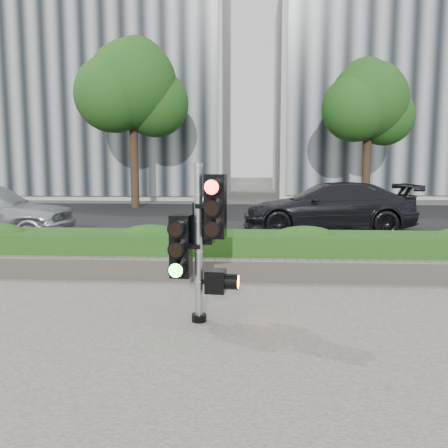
# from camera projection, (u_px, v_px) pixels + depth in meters

# --- Properties ---
(ground) EXTENTS (120.00, 120.00, 0.00)m
(ground) POSITION_uv_depth(u_px,v_px,m) (203.00, 319.00, 5.85)
(ground) COLOR #51514C
(ground) RESTS_ON ground
(sidewalk) EXTENTS (16.00, 11.00, 0.03)m
(sidewalk) POSITION_uv_depth(u_px,v_px,m) (166.00, 432.00, 3.37)
(sidewalk) COLOR #9E9389
(sidewalk) RESTS_ON ground
(road) EXTENTS (60.00, 13.00, 0.02)m
(road) POSITION_uv_depth(u_px,v_px,m) (235.00, 221.00, 15.75)
(road) COLOR black
(road) RESTS_ON ground
(curb) EXTENTS (60.00, 0.25, 0.12)m
(curb) POSITION_uv_depth(u_px,v_px,m) (221.00, 262.00, 8.96)
(curb) COLOR gray
(curb) RESTS_ON ground
(stone_wall) EXTENTS (12.00, 0.32, 0.34)m
(stone_wall) POSITION_uv_depth(u_px,v_px,m) (216.00, 270.00, 7.70)
(stone_wall) COLOR gray
(stone_wall) RESTS_ON sidewalk
(hedge) EXTENTS (12.00, 1.00, 0.68)m
(hedge) POSITION_uv_depth(u_px,v_px,m) (219.00, 252.00, 8.33)
(hedge) COLOR #39892A
(hedge) RESTS_ON sidewalk
(building_left) EXTENTS (16.00, 9.00, 15.00)m
(building_left) POSITION_uv_depth(u_px,v_px,m) (93.00, 69.00, 28.23)
(building_left) COLOR #B7B7B2
(building_left) RESTS_ON ground
(building_right) EXTENTS (18.00, 10.00, 12.00)m
(building_right) POSITION_uv_depth(u_px,v_px,m) (423.00, 97.00, 29.15)
(building_right) COLOR #B7B7B2
(building_right) RESTS_ON ground
(tree_left) EXTENTS (4.61, 4.03, 7.34)m
(tree_left) POSITION_uv_depth(u_px,v_px,m) (133.00, 88.00, 19.90)
(tree_left) COLOR black
(tree_left) RESTS_ON ground
(tree_right) EXTENTS (4.10, 3.58, 6.53)m
(tree_right) POSITION_uv_depth(u_px,v_px,m) (368.00, 103.00, 20.33)
(tree_right) COLOR black
(tree_right) RESTS_ON ground
(traffic_signal) EXTENTS (0.66, 0.50, 1.89)m
(traffic_signal) POSITION_uv_depth(u_px,v_px,m) (201.00, 235.00, 5.59)
(traffic_signal) COLOR black
(traffic_signal) RESTS_ON sidewalk
(car_dark) EXTENTS (4.86, 2.24, 1.37)m
(car_dark) POSITION_uv_depth(u_px,v_px,m) (328.00, 207.00, 13.24)
(car_dark) COLOR black
(car_dark) RESTS_ON road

